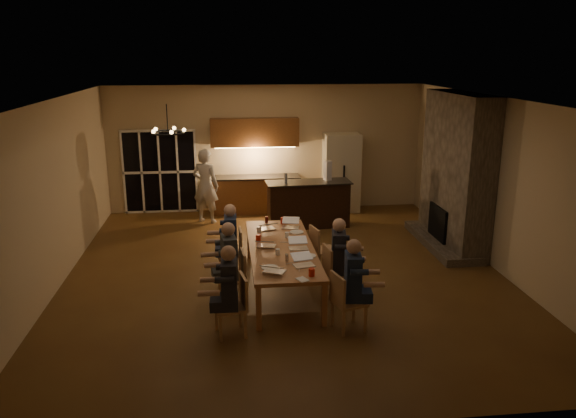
% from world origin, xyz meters
% --- Properties ---
extents(floor, '(9.00, 9.00, 0.00)m').
position_xyz_m(floor, '(0.00, 0.00, 0.00)').
color(floor, brown).
rests_on(floor, ground).
extents(back_wall, '(8.00, 0.04, 3.20)m').
position_xyz_m(back_wall, '(0.00, 4.52, 1.60)').
color(back_wall, tan).
rests_on(back_wall, ground).
extents(left_wall, '(0.04, 9.00, 3.20)m').
position_xyz_m(left_wall, '(-4.02, 0.00, 1.60)').
color(left_wall, tan).
rests_on(left_wall, ground).
extents(right_wall, '(0.04, 9.00, 3.20)m').
position_xyz_m(right_wall, '(4.02, 0.00, 1.60)').
color(right_wall, tan).
rests_on(right_wall, ground).
extents(ceiling, '(8.00, 9.00, 0.04)m').
position_xyz_m(ceiling, '(0.00, 0.00, 3.22)').
color(ceiling, white).
rests_on(ceiling, back_wall).
extents(french_doors, '(1.86, 0.08, 2.10)m').
position_xyz_m(french_doors, '(-2.70, 4.47, 1.05)').
color(french_doors, black).
rests_on(french_doors, ground).
extents(fireplace, '(0.58, 2.50, 3.20)m').
position_xyz_m(fireplace, '(3.70, 1.20, 1.60)').
color(fireplace, '#645A4F').
rests_on(fireplace, ground).
extents(kitchenette, '(2.24, 0.68, 2.40)m').
position_xyz_m(kitchenette, '(-0.30, 4.20, 1.20)').
color(kitchenette, brown).
rests_on(kitchenette, ground).
extents(refrigerator, '(0.90, 0.68, 2.00)m').
position_xyz_m(refrigerator, '(1.90, 4.15, 1.00)').
color(refrigerator, beige).
rests_on(refrigerator, ground).
extents(dining_table, '(1.10, 3.15, 0.75)m').
position_xyz_m(dining_table, '(-0.13, -0.64, 0.38)').
color(dining_table, '#AB6D44').
rests_on(dining_table, ground).
extents(bar_island, '(2.01, 0.79, 1.08)m').
position_xyz_m(bar_island, '(0.86, 2.85, 0.54)').
color(bar_island, black).
rests_on(bar_island, ground).
extents(chair_left_near, '(0.51, 0.51, 0.89)m').
position_xyz_m(chair_left_near, '(-1.03, -2.25, 0.45)').
color(chair_left_near, '#A68353').
rests_on(chair_left_near, ground).
extents(chair_left_mid, '(0.48, 0.48, 0.89)m').
position_xyz_m(chair_left_mid, '(-1.00, -1.22, 0.45)').
color(chair_left_mid, '#A68353').
rests_on(chair_left_mid, ground).
extents(chair_left_far, '(0.45, 0.45, 0.89)m').
position_xyz_m(chair_left_far, '(-1.01, -0.01, 0.45)').
color(chair_left_far, '#A68353').
rests_on(chair_left_far, ground).
extents(chair_right_near, '(0.54, 0.54, 0.89)m').
position_xyz_m(chair_right_near, '(0.71, -2.28, 0.45)').
color(chair_right_near, '#A68353').
rests_on(chair_right_near, ground).
extents(chair_right_mid, '(0.50, 0.50, 0.89)m').
position_xyz_m(chair_right_mid, '(0.79, -1.10, 0.45)').
color(chair_right_mid, '#A68353').
rests_on(chair_right_mid, ground).
extents(chair_right_far, '(0.54, 0.54, 0.89)m').
position_xyz_m(chair_right_far, '(0.74, -0.02, 0.45)').
color(chair_right_far, '#A68353').
rests_on(chair_right_far, ground).
extents(person_left_near, '(0.61, 0.61, 1.38)m').
position_xyz_m(person_left_near, '(-1.04, -2.28, 0.69)').
color(person_left_near, '#252730').
rests_on(person_left_near, ground).
extents(person_right_near, '(0.66, 0.66, 1.38)m').
position_xyz_m(person_right_near, '(0.77, -2.21, 0.69)').
color(person_right_near, '#1C2847').
rests_on(person_right_near, ground).
extents(person_left_mid, '(0.67, 0.67, 1.38)m').
position_xyz_m(person_left_mid, '(-1.03, -1.17, 0.69)').
color(person_left_mid, '#363C40').
rests_on(person_left_mid, ground).
extents(person_right_mid, '(0.69, 0.69, 1.38)m').
position_xyz_m(person_right_mid, '(0.77, -1.15, 0.69)').
color(person_right_mid, '#252730').
rests_on(person_right_mid, ground).
extents(person_left_far, '(0.61, 0.61, 1.38)m').
position_xyz_m(person_left_far, '(-0.99, -0.07, 0.69)').
color(person_left_far, '#1C2847').
rests_on(person_left_far, ground).
extents(standing_person, '(0.77, 0.66, 1.80)m').
position_xyz_m(standing_person, '(-1.53, 3.47, 0.90)').
color(standing_person, silver).
rests_on(standing_person, ground).
extents(chandelier, '(0.54, 0.54, 0.03)m').
position_xyz_m(chandelier, '(-1.93, -0.67, 2.75)').
color(chandelier, black).
rests_on(chandelier, ceiling).
extents(laptop_a, '(0.41, 0.39, 0.23)m').
position_xyz_m(laptop_a, '(-0.35, -1.76, 0.86)').
color(laptop_a, silver).
rests_on(laptop_a, dining_table).
extents(laptop_b, '(0.37, 0.34, 0.23)m').
position_xyz_m(laptop_b, '(0.14, -1.56, 0.86)').
color(laptop_b, silver).
rests_on(laptop_b, dining_table).
extents(laptop_c, '(0.38, 0.35, 0.23)m').
position_xyz_m(laptop_c, '(-0.38, -0.58, 0.86)').
color(laptop_c, silver).
rests_on(laptop_c, dining_table).
extents(laptop_d, '(0.32, 0.28, 0.23)m').
position_xyz_m(laptop_d, '(0.15, -0.77, 0.86)').
color(laptop_d, silver).
rests_on(laptop_d, dining_table).
extents(laptop_e, '(0.39, 0.36, 0.23)m').
position_xyz_m(laptop_e, '(-0.31, 0.39, 0.86)').
color(laptop_e, silver).
rests_on(laptop_e, dining_table).
extents(laptop_f, '(0.37, 0.34, 0.23)m').
position_xyz_m(laptop_f, '(0.15, 0.41, 0.86)').
color(laptop_f, silver).
rests_on(laptop_f, dining_table).
extents(mug_front, '(0.08, 0.08, 0.10)m').
position_xyz_m(mug_front, '(-0.22, -1.02, 0.80)').
color(mug_front, white).
rests_on(mug_front, dining_table).
extents(mug_mid, '(0.08, 0.08, 0.10)m').
position_xyz_m(mug_mid, '(0.03, -0.16, 0.80)').
color(mug_mid, white).
rests_on(mug_mid, dining_table).
extents(mug_back, '(0.09, 0.09, 0.10)m').
position_xyz_m(mug_back, '(-0.45, 0.23, 0.80)').
color(mug_back, white).
rests_on(mug_back, dining_table).
extents(redcup_near, '(0.09, 0.09, 0.12)m').
position_xyz_m(redcup_near, '(0.19, -1.99, 0.81)').
color(redcup_near, red).
rests_on(redcup_near, dining_table).
extents(redcup_mid, '(0.09, 0.09, 0.12)m').
position_xyz_m(redcup_mid, '(-0.50, -0.29, 0.81)').
color(redcup_mid, red).
rests_on(redcup_mid, dining_table).
extents(redcup_far, '(0.09, 0.09, 0.12)m').
position_xyz_m(redcup_far, '(0.04, 0.71, 0.81)').
color(redcup_far, red).
rests_on(redcup_far, dining_table).
extents(can_silver, '(0.06, 0.06, 0.12)m').
position_xyz_m(can_silver, '(-0.11, -1.33, 0.81)').
color(can_silver, '#B2B2B7').
rests_on(can_silver, dining_table).
extents(can_cola, '(0.06, 0.06, 0.12)m').
position_xyz_m(can_cola, '(-0.27, 0.81, 0.81)').
color(can_cola, '#3F0F0C').
rests_on(can_cola, dining_table).
extents(plate_near, '(0.22, 0.22, 0.02)m').
position_xyz_m(plate_near, '(0.28, -1.16, 0.76)').
color(plate_near, white).
rests_on(plate_near, dining_table).
extents(plate_left, '(0.26, 0.26, 0.02)m').
position_xyz_m(plate_left, '(-0.40, -1.60, 0.76)').
color(plate_left, white).
rests_on(plate_left, dining_table).
extents(plate_far, '(0.26, 0.26, 0.02)m').
position_xyz_m(plate_far, '(0.23, 0.11, 0.76)').
color(plate_far, white).
rests_on(plate_far, dining_table).
extents(notepad, '(0.21, 0.24, 0.01)m').
position_xyz_m(notepad, '(0.04, -2.12, 0.76)').
color(notepad, white).
rests_on(notepad, dining_table).
extents(bar_bottle, '(0.07, 0.07, 0.24)m').
position_xyz_m(bar_bottle, '(0.32, 2.76, 1.20)').
color(bar_bottle, '#99999E').
rests_on(bar_bottle, bar_island).
extents(bar_blender, '(0.19, 0.19, 0.46)m').
position_xyz_m(bar_blender, '(1.32, 2.96, 1.31)').
color(bar_blender, silver).
rests_on(bar_blender, bar_island).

